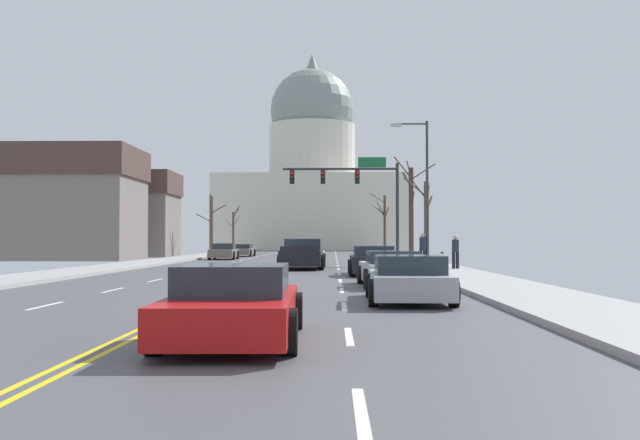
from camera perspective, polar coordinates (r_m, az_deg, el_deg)
ground at (r=35.98m, az=-4.13°, el=-3.97°), size 20.00×180.00×0.20m
signal_gantry at (r=49.47m, az=2.88°, el=2.71°), size 7.91×0.41×7.02m
street_lamp_right at (r=38.68m, az=8.06°, el=3.09°), size 1.98×0.24×7.68m
capitol_building at (r=109.91m, az=-0.63°, el=3.10°), size 28.05×18.33×29.81m
sedan_near_00 at (r=44.50m, az=-0.90°, el=-2.74°), size 2.05×4.40×1.31m
pickup_truck_near_01 at (r=38.31m, az=-1.38°, el=-2.78°), size 2.39×5.63×1.58m
sedan_near_02 at (r=31.58m, az=4.17°, el=-3.26°), size 2.12×4.63×1.27m
sedan_near_03 at (r=24.14m, az=5.66°, el=-3.90°), size 2.19×4.53×1.18m
sedan_near_04 at (r=18.23m, az=6.98°, el=-4.67°), size 2.14×4.55×1.16m
sedan_near_05 at (r=11.29m, az=-6.77°, el=-6.69°), size 2.10×4.68×1.17m
sedan_oncoming_00 at (r=56.72m, az=-7.57°, el=-2.50°), size 2.11×4.49×1.24m
sedan_oncoming_01 at (r=66.31m, az=-6.13°, el=-2.40°), size 2.16×4.39×1.12m
flank_building_00 at (r=66.57m, az=-15.26°, el=0.46°), size 9.47×6.55×7.47m
flank_building_01 at (r=58.06m, az=-18.53°, el=1.28°), size 9.12×8.15×8.50m
bare_tree_00 at (r=41.16m, az=8.35°, el=-0.02°), size 1.79×1.76×4.89m
bare_tree_01 at (r=67.29m, az=-8.55°, el=-0.28°), size 2.77×2.09×5.54m
bare_tree_02 at (r=45.10m, az=7.18°, el=0.64°), size 2.51×0.97×6.55m
bare_tree_03 at (r=87.27m, az=-6.82°, el=-0.78°), size 1.77×1.43×5.49m
bare_tree_04 at (r=76.50m, az=5.08°, el=-0.16°), size 1.98×2.40×6.28m
pedestrian_00 at (r=38.44m, az=8.08°, el=-2.17°), size 0.35×0.34×1.75m
pedestrian_01 at (r=35.67m, az=10.60°, el=-2.33°), size 0.35×0.34×1.62m
bicycle_parked at (r=34.31m, az=9.52°, el=-3.29°), size 0.12×1.77×0.85m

